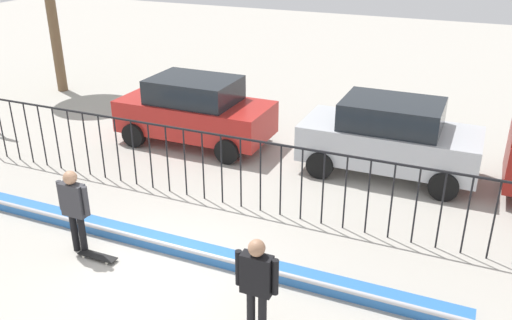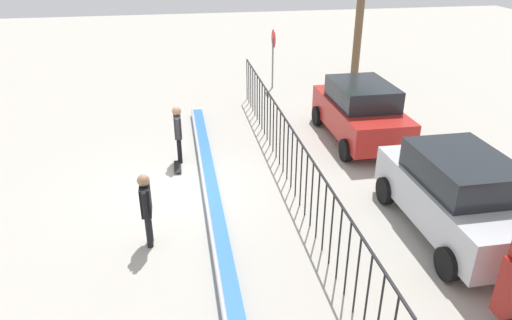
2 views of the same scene
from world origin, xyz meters
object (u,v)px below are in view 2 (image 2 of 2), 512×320
at_px(skateboard, 178,167).
at_px(skateboarder, 178,129).
at_px(parked_car_red, 360,111).
at_px(parked_car_silver, 457,194).
at_px(camera_operator, 146,204).
at_px(stop_sign, 273,51).

bearing_deg(skateboard, skateboarder, 151.49).
relative_size(skateboard, parked_car_red, 0.19).
height_order(skateboarder, parked_car_red, parked_car_red).
bearing_deg(skateboarder, parked_car_silver, 32.24).
bearing_deg(skateboarder, skateboard, -30.04).
xyz_separation_m(camera_operator, parked_car_silver, (0.68, 6.70, -0.05)).
relative_size(camera_operator, parked_car_red, 0.40).
relative_size(skateboard, camera_operator, 0.47).
height_order(skateboarder, stop_sign, stop_sign).
xyz_separation_m(skateboarder, skateboard, (0.47, -0.09, -0.97)).
bearing_deg(parked_car_silver, stop_sign, -171.23).
bearing_deg(camera_operator, parked_car_red, -55.75).
distance_m(skateboard, stop_sign, 8.55).
relative_size(parked_car_red, stop_sign, 1.72).
height_order(skateboarder, camera_operator, skateboarder).
bearing_deg(skateboard, camera_operator, -28.34).
height_order(parked_car_red, stop_sign, stop_sign).
height_order(camera_operator, parked_car_silver, parked_car_silver).
height_order(skateboard, camera_operator, camera_operator).
bearing_deg(parked_car_red, skateboarder, -84.22).
bearing_deg(stop_sign, parked_car_silver, 8.57).
relative_size(skateboarder, parked_car_red, 0.40).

